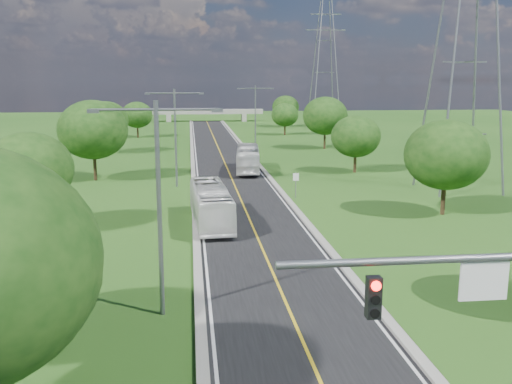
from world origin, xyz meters
TOP-DOWN VIEW (x-y plane):
  - ground at (0.00, 60.00)m, footprint 260.00×260.00m
  - road at (0.00, 66.00)m, footprint 8.00×150.00m
  - curb_left at (-4.25, 66.00)m, footprint 0.50×150.00m
  - curb_right at (4.25, 66.00)m, footprint 0.50×150.00m
  - speed_limit_sign at (5.20, 37.98)m, footprint 0.55×0.09m
  - overpass at (0.00, 140.00)m, footprint 30.00×3.00m
  - streetlight_near_left at (-6.00, 12.00)m, footprint 5.90×0.25m
  - streetlight_mid_left at (-6.00, 45.00)m, footprint 5.90×0.25m
  - streetlight_far_right at (6.00, 78.00)m, footprint 5.90×0.25m
  - power_tower_near at (22.00, 40.00)m, footprint 9.00×6.40m
  - power_tower_far at (26.00, 115.00)m, footprint 9.00×6.40m
  - tree_lb at (-16.00, 28.00)m, footprint 6.30×6.30m
  - tree_lc at (-15.00, 50.00)m, footprint 7.56×7.56m
  - tree_ld at (-17.00, 74.00)m, footprint 6.72×6.72m
  - tree_le at (-14.50, 98.00)m, footprint 5.88×5.88m
  - tree_rb at (16.00, 30.00)m, footprint 6.72×6.72m
  - tree_rc at (15.00, 52.00)m, footprint 5.88×5.88m
  - tree_rd at (17.00, 76.00)m, footprint 7.14×7.14m
  - tree_re at (14.50, 100.00)m, footprint 5.46×5.46m
  - tree_rf at (18.00, 120.00)m, footprint 6.30×6.30m
  - bus_outbound at (2.32, 53.85)m, footprint 3.69×11.23m
  - bus_inbound at (-3.08, 28.89)m, footprint 3.12×10.92m

SIDE VIEW (x-z plane):
  - ground at x=0.00m, z-range 0.00..0.00m
  - road at x=0.00m, z-range 0.00..0.06m
  - curb_left at x=-4.25m, z-range 0.00..0.22m
  - curb_right at x=4.25m, z-range 0.00..0.22m
  - bus_inbound at x=-3.08m, z-range 0.06..3.07m
  - bus_outbound at x=2.32m, z-range 0.06..3.13m
  - speed_limit_sign at x=5.20m, z-range 0.40..2.80m
  - overpass at x=0.00m, z-range 0.81..4.01m
  - tree_re at x=14.50m, z-range 0.85..7.20m
  - tree_le at x=-14.50m, z-range 0.91..7.75m
  - tree_rc at x=15.00m, z-range 0.91..7.75m
  - tree_lb at x=-16.00m, z-range 0.98..8.31m
  - tree_rf at x=18.00m, z-range 0.98..8.31m
  - tree_ld at x=-17.00m, z-range 1.05..8.86m
  - tree_rb at x=16.00m, z-range 1.05..8.86m
  - tree_rd at x=17.00m, z-range 1.11..9.42m
  - tree_lc at x=-15.00m, z-range 1.18..9.97m
  - streetlight_near_left at x=-6.00m, z-range 0.94..10.94m
  - streetlight_mid_left at x=-6.00m, z-range 0.94..10.94m
  - streetlight_far_right at x=6.00m, z-range 0.94..10.94m
  - power_tower_near at x=22.00m, z-range 0.01..28.01m
  - power_tower_far at x=26.00m, z-range 0.01..28.01m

